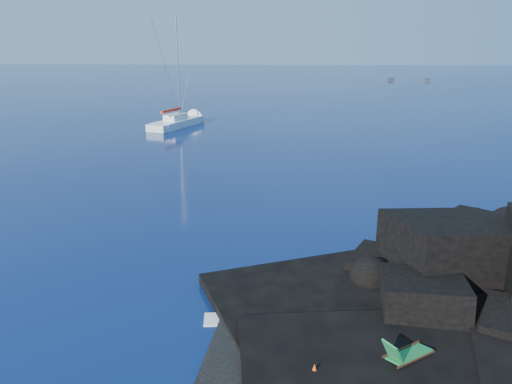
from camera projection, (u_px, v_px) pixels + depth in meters
ground at (200, 365)px, 16.38m from camera, size 400.00×400.00×0.00m
beach at (336, 359)px, 16.69m from camera, size 9.08×6.86×0.70m
surf_foam at (336, 293)px, 20.96m from camera, size 10.00×8.00×0.06m
sailboat at (178, 127)px, 60.96m from camera, size 7.09×12.47×13.01m
deck_chair at (410, 348)px, 15.69m from camera, size 1.84×1.56×1.17m
towel at (312, 357)px, 16.14m from camera, size 1.92×1.42×0.05m
sunbather at (312, 354)px, 16.10m from camera, size 1.69×1.03×0.24m
marker_cone at (314, 371)px, 15.14m from camera, size 0.39×0.39×0.49m
distant_boat_a at (391, 81)px, 128.15m from camera, size 2.21×4.26×0.54m
distant_boat_b at (427, 81)px, 126.40m from camera, size 2.25×4.16×0.53m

